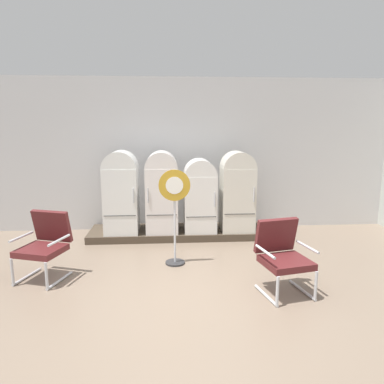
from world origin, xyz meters
TOP-DOWN VIEW (x-y plane):
  - ground at (0.00, 0.00)m, footprint 12.00×10.00m
  - back_wall at (0.00, 3.66)m, footprint 11.76×0.12m
  - display_plinth at (0.00, 3.02)m, footprint 3.66×0.95m
  - refrigerator_0 at (-1.15, 2.90)m, footprint 0.66×0.65m
  - refrigerator_1 at (-0.36, 2.93)m, footprint 0.63×0.71m
  - refrigerator_2 at (0.40, 2.90)m, footprint 0.63×0.64m
  - refrigerator_3 at (1.16, 2.88)m, footprint 0.65×0.61m
  - armchair_left at (-2.06, 1.12)m, footprint 0.79×0.83m
  - armchair_right at (1.31, 0.43)m, footprint 0.76×0.80m
  - sign_stand at (-0.13, 1.51)m, footprint 0.50×0.32m

SIDE VIEW (x-z plane):
  - ground at x=0.00m, z-range -0.05..0.00m
  - display_plinth at x=0.00m, z-range 0.00..0.14m
  - armchair_left at x=-2.06m, z-range 0.05..1.04m
  - armchair_right at x=1.31m, z-range 0.05..1.04m
  - sign_stand at x=-0.13m, z-range 0.03..1.60m
  - refrigerator_2 at x=0.40m, z-range 0.19..1.64m
  - refrigerator_3 at x=1.16m, z-range 0.19..1.79m
  - refrigerator_1 at x=-0.36m, z-range 0.19..1.80m
  - refrigerator_0 at x=-1.15m, z-range 0.19..1.82m
  - back_wall at x=0.00m, z-range 0.01..3.25m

